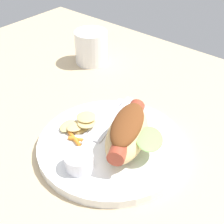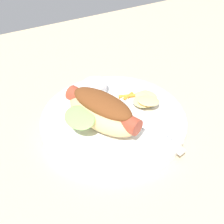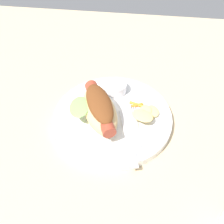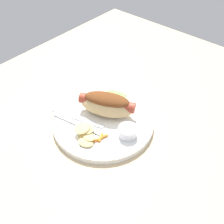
{
  "view_description": "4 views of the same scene",
  "coord_description": "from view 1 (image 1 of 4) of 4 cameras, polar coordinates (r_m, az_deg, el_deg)",
  "views": [
    {
      "loc": [
        -30.97,
        33.92,
        40.99
      ],
      "look_at": [
        -0.73,
        -1.76,
        6.55
      ],
      "focal_mm": 54.1,
      "sensor_mm": 36.0,
      "label": 1
    },
    {
      "loc": [
        -22.01,
        -38.63,
        39.6
      ],
      "look_at": [
        -3.07,
        -1.28,
        4.14
      ],
      "focal_mm": 51.58,
      "sensor_mm": 36.0,
      "label": 2
    },
    {
      "loc": [
        3.32,
        -49.36,
        56.99
      ],
      "look_at": [
        -2.06,
        -1.77,
        5.03
      ],
      "focal_mm": 54.43,
      "sensor_mm": 36.0,
      "label": 3
    },
    {
      "loc": [
        36.55,
        36.09,
        53.54
      ],
      "look_at": [
        -3.67,
        1.65,
        4.38
      ],
      "focal_mm": 45.98,
      "sensor_mm": 36.0,
      "label": 4
    }
  ],
  "objects": [
    {
      "name": "hot_dog",
      "position": [
        0.57,
        2.68,
        -3.32
      ],
      "size": [
        13.03,
        15.5,
        6.2
      ],
      "rotation": [
        0.0,
        0.0,
        1.98
      ],
      "color": "#DBB77A",
      "rests_on": "plate"
    },
    {
      "name": "drinking_cup",
      "position": [
        0.86,
        -3.53,
        10.89
      ],
      "size": [
        8.13,
        8.13,
        8.2
      ],
      "primitive_type": "cylinder",
      "color": "white",
      "rests_on": "ground_plane"
    },
    {
      "name": "plate",
      "position": [
        0.6,
        -0.18,
        -5.78
      ],
      "size": [
        26.12,
        26.12,
        1.6
      ],
      "primitive_type": "cylinder",
      "color": "white",
      "rests_on": "ground_plane"
    },
    {
      "name": "knife",
      "position": [
        0.65,
        0.48,
        -1.05
      ],
      "size": [
        5.25,
        15.07,
        0.36
      ],
      "primitive_type": "cube",
      "rotation": [
        0.0,
        0.0,
        1.83
      ],
      "color": "silver",
      "rests_on": "plate"
    },
    {
      "name": "carrot_garnish",
      "position": [
        0.6,
        -6.31,
        -4.53
      ],
      "size": [
        4.13,
        1.95,
        0.69
      ],
      "color": "orange",
      "rests_on": "plate"
    },
    {
      "name": "fork",
      "position": [
        0.64,
        -1.47,
        -1.15
      ],
      "size": [
        3.91,
        15.35,
        0.4
      ],
      "rotation": [
        0.0,
        0.0,
        1.75
      ],
      "color": "silver",
      "rests_on": "plate"
    },
    {
      "name": "ground_plane",
      "position": [
        0.62,
        -1.57,
        -6.02
      ],
      "size": [
        120.0,
        90.0,
        1.8
      ],
      "primitive_type": "cube",
      "color": "tan"
    },
    {
      "name": "sauce_ramekin",
      "position": [
        0.54,
        -5.58,
        -8.37
      ],
      "size": [
        4.62,
        4.62,
        2.48
      ],
      "primitive_type": "cylinder",
      "color": "white",
      "rests_on": "plate"
    },
    {
      "name": "chips_pile",
      "position": [
        0.62,
        -5.43,
        -1.89
      ],
      "size": [
        6.34,
        7.41,
        2.42
      ],
      "color": "#E1C479",
      "rests_on": "plate"
    }
  ]
}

